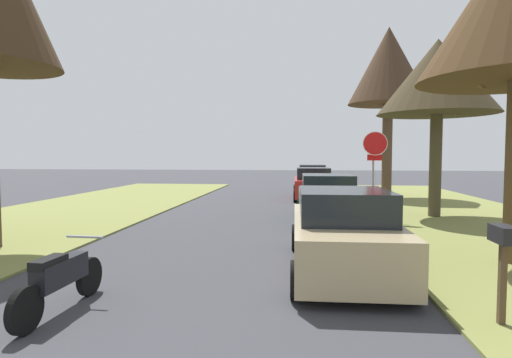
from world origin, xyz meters
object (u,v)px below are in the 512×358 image
(parked_sedan_white, at_px, (312,178))
(curbside_mailbox, at_px, (504,246))
(parked_sedan_green, at_px, (327,200))
(street_tree_right_far, at_px, (389,67))
(parked_sedan_red, at_px, (313,184))
(parked_sedan_tan, at_px, (343,234))
(parked_motorcycle, at_px, (60,279))
(stop_sign_far, at_px, (375,156))
(street_tree_right_mid_b, at_px, (438,78))

(parked_sedan_white, distance_m, curbside_mailbox, 21.51)
(parked_sedan_green, bearing_deg, street_tree_right_far, 66.51)
(parked_sedan_green, xyz_separation_m, parked_sedan_red, (-0.24, 7.17, 0.00))
(parked_sedan_tan, bearing_deg, parked_sedan_red, 90.69)
(parked_sedan_white, distance_m, parked_motorcycle, 21.94)
(parked_sedan_tan, bearing_deg, parked_sedan_white, 90.13)
(parked_sedan_green, bearing_deg, stop_sign_far, 14.26)
(parked_sedan_tan, xyz_separation_m, curbside_mailbox, (1.77, -2.40, 0.33))
(parked_motorcycle, height_order, curbside_mailbox, curbside_mailbox)
(parked_sedan_red, xyz_separation_m, parked_motorcycle, (-3.99, -15.58, -0.24))
(parked_sedan_red, relative_size, parked_sedan_white, 1.00)
(parked_sedan_tan, bearing_deg, stop_sign_far, 75.12)
(curbside_mailbox, bearing_deg, parked_sedan_green, 101.48)
(parked_sedan_white, bearing_deg, parked_motorcycle, -100.78)
(parked_motorcycle, bearing_deg, curbside_mailbox, 1.15)
(stop_sign_far, height_order, parked_sedan_tan, stop_sign_far)
(stop_sign_far, distance_m, parked_sedan_red, 7.16)
(stop_sign_far, distance_m, curbside_mailbox, 8.77)
(stop_sign_far, distance_m, parked_sedan_green, 2.19)
(street_tree_right_far, distance_m, parked_motorcycle, 19.42)
(parked_motorcycle, bearing_deg, street_tree_right_far, 64.87)
(street_tree_right_far, xyz_separation_m, parked_sedan_red, (-3.83, -1.08, -5.97))
(parked_sedan_white, relative_size, curbside_mailbox, 3.48)
(parked_sedan_green, bearing_deg, parked_motorcycle, -116.70)
(parked_sedan_green, height_order, parked_sedan_white, same)
(stop_sign_far, distance_m, parked_sedan_white, 12.93)
(parked_sedan_green, relative_size, parked_sedan_red, 1.00)
(curbside_mailbox, bearing_deg, street_tree_right_far, 83.44)
(stop_sign_far, bearing_deg, parked_sedan_red, 105.14)
(stop_sign_far, height_order, parked_sedan_white, stop_sign_far)
(street_tree_right_mid_b, height_order, parked_sedan_red, street_tree_right_mid_b)
(street_tree_right_mid_b, bearing_deg, stop_sign_far, -158.17)
(stop_sign_far, bearing_deg, street_tree_right_far, 75.73)
(parked_sedan_tan, relative_size, parked_sedan_green, 1.00)
(parked_sedan_tan, relative_size, parked_sedan_red, 1.00)
(parked_sedan_green, bearing_deg, parked_sedan_white, 90.55)
(street_tree_right_mid_b, distance_m, parked_sedan_tan, 9.18)
(stop_sign_far, relative_size, street_tree_right_far, 0.34)
(parked_motorcycle, bearing_deg, street_tree_right_mid_b, 50.30)
(parked_sedan_red, relative_size, curbside_mailbox, 3.48)
(parked_sedan_white, relative_size, parked_motorcycle, 2.16)
(stop_sign_far, bearing_deg, parked_sedan_tan, -104.88)
(street_tree_right_far, distance_m, parked_sedan_white, 8.56)
(stop_sign_far, height_order, street_tree_right_mid_b, street_tree_right_mid_b)
(parked_sedan_red, bearing_deg, parked_sedan_white, 88.91)
(street_tree_right_far, height_order, parked_sedan_green, street_tree_right_far)
(parked_sedan_red, bearing_deg, curbside_mailbox, -82.91)
(curbside_mailbox, bearing_deg, parked_sedan_white, 94.83)
(parked_sedan_white, bearing_deg, stop_sign_far, -82.33)
(stop_sign_far, height_order, curbside_mailbox, stop_sign_far)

